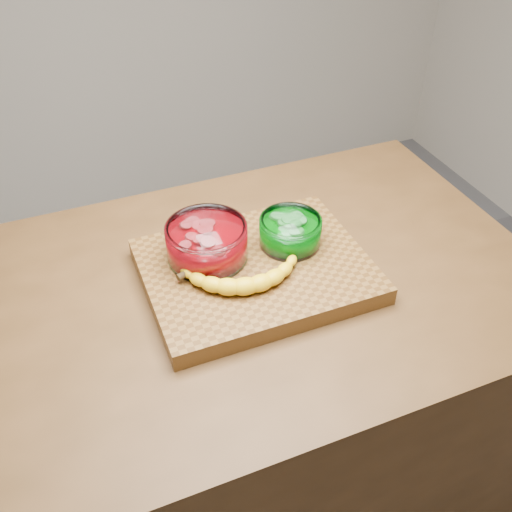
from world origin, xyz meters
name	(u,v)px	position (x,y,z in m)	size (l,w,h in m)	color
ground	(256,494)	(0.00, 0.00, 0.00)	(3.50, 3.50, 0.00)	#505054
counter	(256,407)	(0.00, 0.00, 0.45)	(1.20, 0.80, 0.90)	#4C3016
cutting_board	(256,271)	(0.00, 0.00, 0.92)	(0.45, 0.35, 0.04)	brown
bowl_red	(207,243)	(-0.08, 0.06, 0.98)	(0.17, 0.17, 0.08)	white
bowl_green	(290,231)	(0.09, 0.04, 0.97)	(0.13, 0.13, 0.06)	white
banana	(243,272)	(-0.04, -0.03, 0.96)	(0.26, 0.14, 0.04)	yellow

